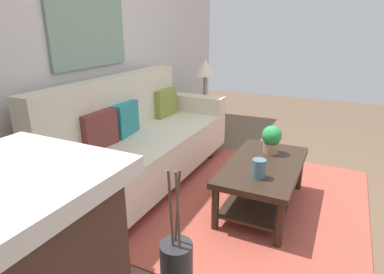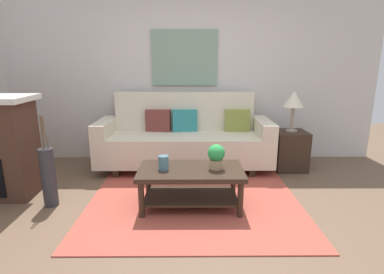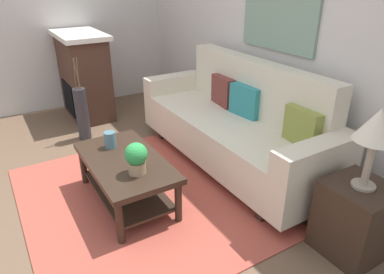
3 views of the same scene
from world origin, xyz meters
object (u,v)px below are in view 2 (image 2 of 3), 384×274
object	(u,v)px
throw_pillow_maroon	(158,120)
framed_painting	(185,58)
table_lamp	(294,101)
floor_vase	(49,178)
couch	(185,139)
throw_pillow_teal	(185,120)
coffee_table	(191,179)
side_table	(290,150)
tabletop_vase	(164,163)
potted_plant_tabletop	(216,156)
throw_pillow_olive	(237,120)

from	to	relation	value
throw_pillow_maroon	framed_painting	xyz separation A→B (m)	(0.39, 0.34, 0.89)
table_lamp	floor_vase	size ratio (longest dim) A/B	0.89
couch	throw_pillow_teal	world-z (taller)	couch
coffee_table	framed_painting	xyz separation A→B (m)	(-0.09, 1.72, 1.26)
side_table	tabletop_vase	bearing A→B (deg)	-145.00
throw_pillow_teal	potted_plant_tabletop	distance (m)	1.42
throw_pillow_maroon	coffee_table	bearing A→B (deg)	-70.97
floor_vase	tabletop_vase	bearing A→B (deg)	-2.83
table_lamp	side_table	bearing A→B (deg)	0.00
table_lamp	throw_pillow_maroon	bearing A→B (deg)	174.02
throw_pillow_olive	floor_vase	xyz separation A→B (m)	(-2.21, -1.34, -0.36)
couch	throw_pillow_maroon	world-z (taller)	couch
tabletop_vase	potted_plant_tabletop	bearing A→B (deg)	2.98
tabletop_vase	potted_plant_tabletop	size ratio (longest dim) A/B	0.57
throw_pillow_olive	table_lamp	xyz separation A→B (m)	(0.74, -0.20, 0.31)
side_table	table_lamp	distance (m)	0.71
throw_pillow_olive	side_table	distance (m)	0.87
throw_pillow_teal	floor_vase	size ratio (longest dim) A/B	0.56
throw_pillow_olive	floor_vase	bearing A→B (deg)	-148.75
couch	table_lamp	bearing A→B (deg)	-2.85
table_lamp	couch	bearing A→B (deg)	177.15
couch	throw_pillow_maroon	xyz separation A→B (m)	(-0.39, 0.12, 0.25)
throw_pillow_teal	throw_pillow_olive	size ratio (longest dim) A/B	1.00
throw_pillow_olive	couch	bearing A→B (deg)	-170.89
throw_pillow_maroon	table_lamp	bearing A→B (deg)	-5.98
floor_vase	side_table	bearing A→B (deg)	21.11
couch	framed_painting	xyz separation A→B (m)	(-0.00, 0.47, 1.14)
side_table	framed_painting	xyz separation A→B (m)	(-1.52, 0.54, 1.29)
coffee_table	floor_vase	xyz separation A→B (m)	(-1.52, 0.04, 0.01)
throw_pillow_olive	table_lamp	size ratio (longest dim) A/B	0.63
throw_pillow_teal	framed_painting	bearing A→B (deg)	90.00
side_table	table_lamp	world-z (taller)	table_lamp
potted_plant_tabletop	table_lamp	bearing A→B (deg)	45.14
throw_pillow_maroon	tabletop_vase	size ratio (longest dim) A/B	2.41
tabletop_vase	couch	bearing A→B (deg)	81.32
throw_pillow_maroon	throw_pillow_olive	size ratio (longest dim) A/B	1.00
side_table	throw_pillow_teal	bearing A→B (deg)	172.51
coffee_table	throw_pillow_maroon	bearing A→B (deg)	109.03
couch	throw_pillow_olive	bearing A→B (deg)	9.11
tabletop_vase	table_lamp	bearing A→B (deg)	35.00
coffee_table	tabletop_vase	xyz separation A→B (m)	(-0.28, -0.02, 0.19)
throw_pillow_teal	table_lamp	size ratio (longest dim) A/B	0.63
coffee_table	framed_painting	size ratio (longest dim) A/B	1.11
table_lamp	framed_painting	distance (m)	1.71
side_table	potted_plant_tabletop	bearing A→B (deg)	-134.86
potted_plant_tabletop	table_lamp	size ratio (longest dim) A/B	0.46
table_lamp	potted_plant_tabletop	bearing A→B (deg)	-134.86
potted_plant_tabletop	framed_painting	world-z (taller)	framed_painting
throw_pillow_maroon	tabletop_vase	distance (m)	1.42
couch	framed_painting	size ratio (longest dim) A/B	2.46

